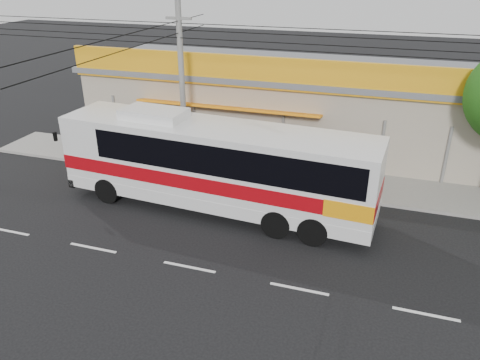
# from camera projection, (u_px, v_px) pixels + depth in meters

# --- Properties ---
(ground) EXTENTS (120.00, 120.00, 0.00)m
(ground) POSITION_uv_depth(u_px,v_px,m) (214.00, 232.00, 18.93)
(ground) COLOR black
(ground) RESTS_ON ground
(sidewalk) EXTENTS (30.00, 3.20, 0.15)m
(sidewalk) POSITION_uv_depth(u_px,v_px,m) (256.00, 173.00, 24.06)
(sidewalk) COLOR gray
(sidewalk) RESTS_ON ground
(lane_markings) EXTENTS (50.00, 0.12, 0.01)m
(lane_markings) POSITION_uv_depth(u_px,v_px,m) (189.00, 267.00, 16.78)
(lane_markings) COLOR silver
(lane_markings) RESTS_ON ground
(storefront_building) EXTENTS (22.60, 9.20, 5.70)m
(storefront_building) POSITION_uv_depth(u_px,v_px,m) (282.00, 102.00, 27.88)
(storefront_building) COLOR #A39683
(storefront_building) RESTS_ON ground
(coach_bus) EXTENTS (13.85, 3.81, 4.22)m
(coach_bus) POSITION_uv_depth(u_px,v_px,m) (220.00, 162.00, 19.75)
(coach_bus) COLOR silver
(coach_bus) RESTS_ON ground
(motorbike_red) EXTENTS (1.86, 0.67, 0.97)m
(motorbike_red) POSITION_uv_depth(u_px,v_px,m) (174.00, 160.00, 24.13)
(motorbike_red) COLOR maroon
(motorbike_red) RESTS_ON sidewalk
(motorbike_dark) EXTENTS (2.00, 1.19, 1.16)m
(motorbike_dark) POSITION_uv_depth(u_px,v_px,m) (82.00, 135.00, 27.26)
(motorbike_dark) COLOR black
(motorbike_dark) RESTS_ON sidewalk
(utility_pole) EXTENTS (34.00, 14.00, 8.43)m
(utility_pole) POSITION_uv_depth(u_px,v_px,m) (179.00, 33.00, 21.56)
(utility_pole) COLOR slate
(utility_pole) RESTS_ON ground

